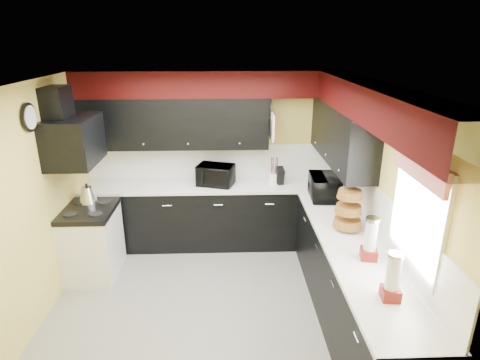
{
  "coord_description": "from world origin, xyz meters",
  "views": [
    {
      "loc": [
        0.22,
        -3.84,
        2.93
      ],
      "look_at": [
        0.38,
        0.66,
        1.3
      ],
      "focal_mm": 30.0,
      "sensor_mm": 36.0,
      "label": 1
    }
  ],
  "objects_px": {
    "utensil_crock": "(274,179)",
    "toaster_oven": "(215,175)",
    "microwave": "(325,187)",
    "knife_block": "(279,176)",
    "kettle": "(88,194)"
  },
  "relations": [
    {
      "from": "microwave",
      "to": "toaster_oven",
      "type": "bearing_deg",
      "value": 72.62
    },
    {
      "from": "microwave",
      "to": "knife_block",
      "type": "relative_size",
      "value": 2.2
    },
    {
      "from": "microwave",
      "to": "knife_block",
      "type": "xyz_separation_m",
      "value": [
        -0.52,
        0.53,
        -0.03
      ]
    },
    {
      "from": "utensil_crock",
      "to": "microwave",
      "type": "bearing_deg",
      "value": -41.99
    },
    {
      "from": "toaster_oven",
      "to": "microwave",
      "type": "bearing_deg",
      "value": -3.77
    },
    {
      "from": "toaster_oven",
      "to": "knife_block",
      "type": "xyz_separation_m",
      "value": [
        0.9,
        -0.02,
        -0.02
      ]
    },
    {
      "from": "microwave",
      "to": "kettle",
      "type": "bearing_deg",
      "value": 93.26
    },
    {
      "from": "utensil_crock",
      "to": "kettle",
      "type": "distance_m",
      "value": 2.5
    },
    {
      "from": "microwave",
      "to": "kettle",
      "type": "relative_size",
      "value": 2.35
    },
    {
      "from": "toaster_oven",
      "to": "utensil_crock",
      "type": "xyz_separation_m",
      "value": [
        0.83,
        -0.01,
        -0.06
      ]
    },
    {
      "from": "utensil_crock",
      "to": "toaster_oven",
      "type": "bearing_deg",
      "value": 179.42
    },
    {
      "from": "kettle",
      "to": "utensil_crock",
      "type": "bearing_deg",
      "value": 12.03
    },
    {
      "from": "microwave",
      "to": "utensil_crock",
      "type": "xyz_separation_m",
      "value": [
        -0.59,
        0.53,
        -0.07
      ]
    },
    {
      "from": "toaster_oven",
      "to": "utensil_crock",
      "type": "height_order",
      "value": "toaster_oven"
    },
    {
      "from": "toaster_oven",
      "to": "knife_block",
      "type": "height_order",
      "value": "toaster_oven"
    }
  ]
}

